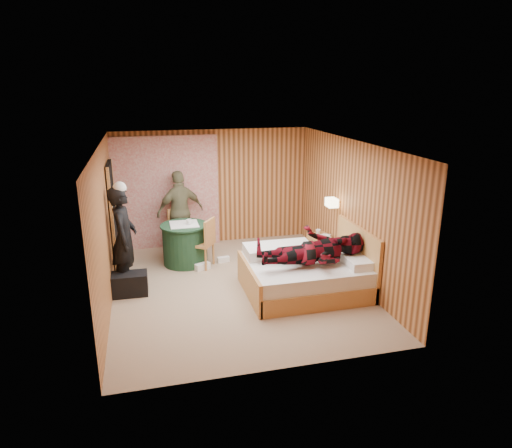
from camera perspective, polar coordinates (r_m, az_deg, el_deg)
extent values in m
cube|color=tan|center=(8.10, -2.42, -7.85)|extent=(4.20, 5.00, 0.01)
cube|color=white|center=(7.40, -2.67, 9.98)|extent=(4.20, 5.00, 0.01)
cube|color=tan|center=(10.05, -5.42, 4.59)|extent=(4.20, 0.02, 2.50)
cube|color=tan|center=(7.55, -18.35, -0.47)|extent=(0.02, 5.00, 2.50)
cube|color=tan|center=(8.32, 11.78, 1.64)|extent=(0.02, 5.00, 2.50)
cube|color=beige|center=(9.89, -11.09, 3.85)|extent=(2.20, 0.08, 2.40)
cube|color=black|center=(8.95, -17.41, 0.81)|extent=(0.06, 0.90, 2.05)
cylinder|color=gold|center=(8.66, 9.93, 2.70)|extent=(0.18, 0.04, 0.04)
cube|color=#FFECB2|center=(8.63, 9.45, 2.67)|extent=(0.18, 0.24, 0.16)
cube|color=#DCAC5A|center=(7.92, 6.11, -7.36)|extent=(1.97, 1.57, 0.29)
cube|color=white|center=(7.82, 6.17, -5.56)|extent=(1.91, 1.51, 0.25)
cube|color=#DCAC5A|center=(7.61, -0.89, -7.27)|extent=(0.06, 1.57, 0.55)
cube|color=#DCAC5A|center=(8.14, 12.58, -4.03)|extent=(0.06, 1.57, 1.08)
cube|color=white|center=(7.72, 12.55, -4.65)|extent=(0.37, 0.54, 0.14)
cube|color=white|center=(8.35, 10.30, -2.83)|extent=(0.37, 0.54, 0.14)
cube|color=white|center=(8.03, 2.83, -3.24)|extent=(1.18, 0.59, 0.18)
cube|color=#DCAC5A|center=(9.25, 7.99, -3.02)|extent=(0.38, 0.52, 0.52)
cube|color=#DCAC5A|center=(9.19, 8.03, -2.05)|extent=(0.40, 0.54, 0.03)
cylinder|color=#214728|center=(9.08, -8.86, -2.57)|extent=(0.86, 0.86, 0.78)
cylinder|color=#214728|center=(8.95, -8.97, -0.17)|extent=(0.92, 0.92, 0.03)
cube|color=white|center=(8.94, -8.98, -0.03)|extent=(0.59, 0.59, 0.01)
cube|color=#DCAC5A|center=(9.67, -9.24, -0.99)|extent=(0.55, 0.55, 0.05)
cube|color=#DCAC5A|center=(9.75, -9.86, 0.69)|extent=(0.40, 0.21, 0.46)
cylinder|color=#DCAC5A|center=(9.52, -9.57, -2.78)|extent=(0.04, 0.04, 0.43)
cylinder|color=#DCAC5A|center=(9.96, -8.80, -1.84)|extent=(0.04, 0.04, 0.43)
cube|color=#DCAC5A|center=(8.87, -6.91, -2.43)|extent=(0.61, 0.61, 0.05)
cube|color=#DCAC5A|center=(8.70, -5.80, -0.96)|extent=(0.27, 0.39, 0.48)
cylinder|color=#DCAC5A|center=(9.17, -7.37, -3.40)|extent=(0.04, 0.04, 0.45)
cylinder|color=#DCAC5A|center=(8.73, -6.31, -4.45)|extent=(0.04, 0.04, 0.45)
cube|color=black|center=(8.04, -15.79, -7.26)|extent=(0.68, 0.38, 0.38)
cube|color=white|center=(9.17, -4.09, -4.44)|extent=(0.25, 0.13, 0.11)
cube|color=white|center=(8.84, -6.69, -5.29)|extent=(0.32, 0.22, 0.13)
imported|color=black|center=(8.06, -16.16, -1.75)|extent=(0.50, 0.70, 1.81)
imported|color=#736F4C|center=(9.67, -9.43, 1.57)|extent=(1.09, 0.70, 1.72)
imported|color=#630914|center=(7.46, 7.19, -2.17)|extent=(0.86, 0.67, 1.77)
imported|color=white|center=(9.12, 8.18, -1.52)|extent=(0.19, 0.24, 0.02)
imported|color=white|center=(9.11, 8.18, -1.40)|extent=(0.27, 0.28, 0.02)
imported|color=white|center=(9.26, 7.77, -0.97)|extent=(0.11, 0.11, 0.09)
imported|color=white|center=(8.89, -8.33, 0.27)|extent=(0.16, 0.16, 0.10)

